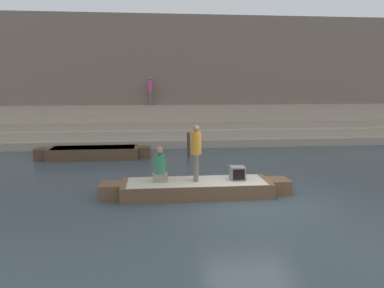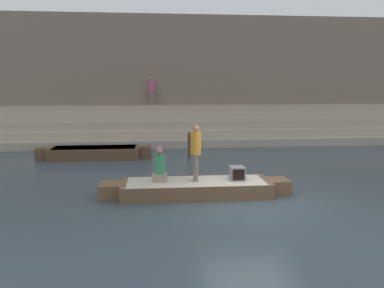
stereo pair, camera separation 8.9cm
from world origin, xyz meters
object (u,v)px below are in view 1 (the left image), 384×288
(person_standing, at_px, (196,149))
(moored_boat_shore, at_px, (94,152))
(rowboat_main, at_px, (196,188))
(tv_set, at_px, (237,173))
(mooring_post, at_px, (188,145))
(person_on_steps, at_px, (150,89))
(person_rowing, at_px, (160,167))

(person_standing, relative_size, moored_boat_shore, 0.33)
(rowboat_main, bearing_deg, tv_set, 0.89)
(rowboat_main, distance_m, moored_boat_shore, 6.98)
(person_standing, height_order, mooring_post, person_standing)
(person_standing, bearing_deg, mooring_post, 88.64)
(moored_boat_shore, bearing_deg, rowboat_main, -62.60)
(moored_boat_shore, height_order, person_on_steps, person_on_steps)
(tv_set, relative_size, person_on_steps, 0.26)
(rowboat_main, distance_m, tv_set, 1.28)
(rowboat_main, xyz_separation_m, moored_boat_shore, (-3.80, 5.85, 0.04))
(person_on_steps, bearing_deg, rowboat_main, -49.19)
(person_rowing, height_order, mooring_post, person_rowing)
(tv_set, height_order, person_on_steps, person_on_steps)
(person_rowing, distance_m, mooring_post, 5.82)
(rowboat_main, relative_size, moored_boat_shore, 1.13)
(person_rowing, relative_size, person_on_steps, 0.63)
(person_standing, relative_size, person_rowing, 1.59)
(tv_set, height_order, mooring_post, mooring_post)
(person_rowing, bearing_deg, tv_set, 8.06)
(person_rowing, height_order, person_on_steps, person_on_steps)
(person_standing, bearing_deg, person_on_steps, 98.79)
(person_rowing, bearing_deg, person_standing, 6.41)
(person_rowing, bearing_deg, moored_boat_shore, 125.22)
(person_standing, xyz_separation_m, mooring_post, (0.32, 5.70, -0.82))
(person_standing, height_order, person_on_steps, person_on_steps)
(rowboat_main, relative_size, tv_set, 12.92)
(person_on_steps, bearing_deg, person_standing, -49.17)
(moored_boat_shore, bearing_deg, mooring_post, -7.04)
(tv_set, xyz_separation_m, moored_boat_shore, (-5.03, 5.81, -0.36))
(mooring_post, bearing_deg, person_standing, -93.20)
(tv_set, bearing_deg, rowboat_main, 177.28)
(rowboat_main, xyz_separation_m, tv_set, (1.22, 0.04, 0.39))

